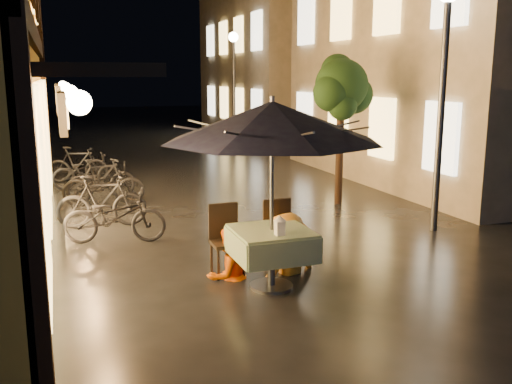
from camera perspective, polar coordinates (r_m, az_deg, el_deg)
name	(u,v)px	position (r m, az deg, el deg)	size (l,w,h in m)	color
ground	(333,290)	(7.49, 7.71, -9.68)	(90.00, 90.00, 0.00)	black
east_building_near	(479,48)	(16.63, 21.41, 13.25)	(7.30, 9.30, 6.80)	#C5B098
east_building_far	(303,54)	(26.48, 4.69, 13.62)	(7.30, 10.30, 7.30)	#C5B098
street_tree	(342,89)	(12.10, 8.57, 10.12)	(1.43, 1.20, 3.15)	black
streetlamp_near	(444,62)	(10.29, 18.31, 12.21)	(0.36, 0.36, 4.23)	#59595E
streetlamp_far	(234,69)	(21.13, -2.25, 12.16)	(0.36, 0.36, 4.23)	#59595E
cafe_table	(271,244)	(7.33, 1.56, -5.21)	(0.99, 0.99, 0.78)	#59595E
patio_umbrella	(272,122)	(7.03, 1.63, 7.06)	(2.77, 2.77, 2.46)	#59595E
cafe_chair_left	(225,235)	(7.89, -3.08, -4.36)	(0.42, 0.42, 0.97)	black
cafe_chair_right	(279,230)	(8.14, 2.35, -3.85)	(0.42, 0.42, 0.97)	black
table_lantern	(280,224)	(6.99, 2.39, -3.23)	(0.16, 0.16, 0.25)	white
person_orange	(228,229)	(7.68, -2.83, -3.73)	(0.66, 0.51, 1.35)	#F66100
person_yellow	(288,215)	(7.87, 3.17, -2.32)	(1.05, 0.61, 1.63)	orange
bicycle_0	(114,217)	(9.61, -13.98, -2.41)	(0.58, 1.66, 0.87)	black
bicycle_1	(102,201)	(10.63, -15.18, -0.91)	(0.45, 1.59, 0.96)	black
bicycle_2	(104,184)	(12.47, -15.00, 0.75)	(0.59, 1.69, 0.89)	black
bicycle_3	(101,180)	(12.91, -15.21, 1.21)	(0.44, 1.56, 0.93)	black
bicycle_4	(86,171)	(14.42, -16.64, 1.99)	(0.56, 1.60, 0.84)	black
bicycle_5	(77,164)	(15.31, -17.43, 2.64)	(0.44, 1.54, 0.93)	black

